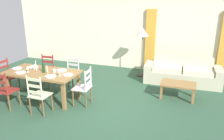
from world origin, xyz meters
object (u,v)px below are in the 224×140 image
dining_chair_head_east (84,87)px  coffee_cup_primary (54,71)px  dining_chair_near_left (5,90)px  dining_table (42,75)px  dining_chair_head_west (7,76)px  dining_chair_far_left (46,71)px  dining_chair_far_right (71,74)px  wine_glass_near_left (27,68)px  wine_glass_far_left (35,65)px  wine_glass_near_right (59,71)px  coffee_cup_secondary (35,68)px  couch (182,74)px  standing_lamp (142,35)px  dining_chair_near_right (39,95)px  wine_bottle (43,68)px  coffee_table (178,86)px

dining_chair_head_east → coffee_cup_primary: bearing=178.2°
dining_chair_head_east → dining_chair_near_left: bearing=-154.1°
dining_table → dining_chair_head_west: dining_chair_head_west is taller
dining_chair_far_left → coffee_cup_primary: (0.77, -0.72, 0.32)m
dining_chair_far_right → dining_chair_head_west: same height
dining_chair_head_west → dining_chair_far_right: bearing=25.4°
wine_glass_near_left → wine_glass_far_left: bearing=87.4°
dining_chair_near_left → wine_glass_far_left: dining_chair_near_left is taller
wine_glass_near_right → dining_chair_near_left: bearing=-148.7°
dining_chair_far_right → wine_glass_far_left: (-0.72, -0.62, 0.38)m
dining_chair_head_west → coffee_cup_secondary: (0.89, 0.09, 0.32)m
dining_chair_near_left → coffee_cup_secondary: dining_chair_near_left is taller
dining_chair_far_right → coffee_cup_primary: size_ratio=10.67×
dining_chair_far_right → couch: size_ratio=0.42×
dining_chair_head_east → coffee_cup_secondary: (-1.48, 0.07, 0.32)m
wine_glass_near_right → coffee_cup_secondary: (-0.90, 0.21, -0.07)m
dining_chair_head_east → wine_glass_near_left: (-1.50, -0.17, 0.38)m
wine_glass_near_left → couch: size_ratio=0.07×
coffee_cup_secondary → standing_lamp: 3.49m
dining_chair_near_right → coffee_cup_primary: size_ratio=10.67×
dining_chair_far_right → wine_bottle: wine_bottle is taller
dining_chair_head_west → wine_glass_far_left: bearing=9.0°
wine_glass_near_left → wine_glass_near_right: size_ratio=1.00×
dining_chair_far_right → wine_bottle: bearing=-112.2°
wine_glass_near_right → coffee_cup_primary: wine_glass_near_right is taller
dining_chair_head_west → couch: (4.59, 2.42, -0.19)m
couch → wine_glass_near_left: bearing=-145.4°
dining_chair_head_west → wine_glass_near_left: size_ratio=5.96×
dining_chair_far_left → wine_glass_far_left: size_ratio=5.96×
standing_lamp → dining_table: bearing=-128.4°
dining_chair_head_west → coffee_table: size_ratio=1.07×
coffee_cup_primary → coffee_cup_secondary: 0.64m
couch → coffee_table: bearing=-92.0°
dining_chair_head_east → coffee_table: (2.18, 1.18, -0.12)m
dining_chair_far_left → standing_lamp: bearing=36.4°
dining_chair_near_right → wine_glass_far_left: size_ratio=5.96×
wine_bottle → standing_lamp: bearing=53.3°
dining_chair_head_east → coffee_cup_secondary: size_ratio=10.67×
dining_chair_near_left → coffee_cup_secondary: 0.96m
coffee_cup_primary → wine_glass_far_left: bearing=172.0°
dining_chair_near_left → dining_chair_head_west: same height
wine_bottle → couch: size_ratio=0.14×
wine_glass_near_left → coffee_cup_secondary: 0.25m
dining_chair_far_left → coffee_table: (3.79, 0.44, -0.12)m
wine_glass_near_left → dining_chair_near_right: bearing=-38.4°
dining_chair_head_west → wine_glass_near_right: size_ratio=5.96×
dining_chair_far_left → couch: 4.18m
dining_chair_far_right → coffee_cup_primary: (-0.07, -0.71, 0.32)m
standing_lamp → coffee_cup_secondary: bearing=-133.2°
wine_glass_far_left → couch: wine_glass_far_left is taller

